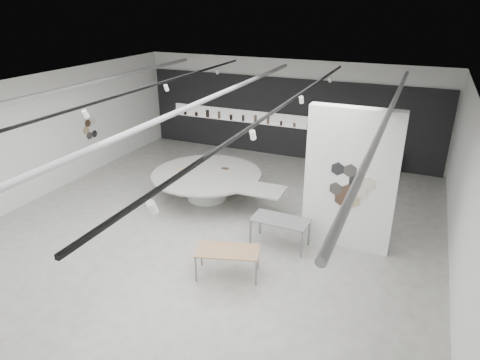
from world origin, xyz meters
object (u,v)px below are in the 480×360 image
at_px(partition_column, 350,180).
at_px(sample_table_stone, 280,222).
at_px(sample_table_wood, 228,252).
at_px(kitchen_counter, 372,159).
at_px(display_island, 209,182).

height_order(partition_column, sample_table_stone, partition_column).
xyz_separation_m(partition_column, sample_table_wood, (-2.19, -2.42, -1.18)).
distance_m(sample_table_wood, kitchen_counter, 8.23).
bearing_deg(display_island, sample_table_wood, -57.41).
xyz_separation_m(partition_column, sample_table_stone, (-1.52, -0.71, -1.12)).
bearing_deg(sample_table_stone, partition_column, 25.00).
bearing_deg(display_island, partition_column, -13.84).
xyz_separation_m(display_island, sample_table_wood, (2.27, -3.47, 0.05)).
bearing_deg(display_island, kitchen_counter, 44.90).
bearing_deg(kitchen_counter, display_island, -141.02).
relative_size(display_island, sample_table_stone, 3.01).
xyz_separation_m(partition_column, display_island, (-4.46, 1.04, -1.23)).
relative_size(partition_column, kitchen_counter, 2.13).
height_order(sample_table_wood, sample_table_stone, sample_table_stone).
distance_m(partition_column, sample_table_stone, 2.01).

